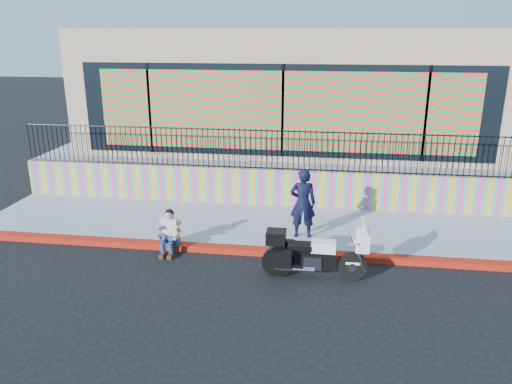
# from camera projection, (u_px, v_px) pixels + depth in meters

# --- Properties ---
(ground) EXTENTS (90.00, 90.00, 0.00)m
(ground) POSITION_uv_depth(u_px,v_px,m) (265.00, 254.00, 12.11)
(ground) COLOR black
(ground) RESTS_ON ground
(red_curb) EXTENTS (16.00, 0.30, 0.15)m
(red_curb) POSITION_uv_depth(u_px,v_px,m) (265.00, 252.00, 12.09)
(red_curb) COLOR #A6170B
(red_curb) RESTS_ON ground
(sidewalk) EXTENTS (16.00, 3.00, 0.15)m
(sidewalk) POSITION_uv_depth(u_px,v_px,m) (273.00, 226.00, 13.64)
(sidewalk) COLOR #959BB3
(sidewalk) RESTS_ON ground
(mural_wall) EXTENTS (16.00, 0.20, 1.10)m
(mural_wall) POSITION_uv_depth(u_px,v_px,m) (279.00, 187.00, 14.95)
(mural_wall) COLOR #F13F91
(mural_wall) RESTS_ON sidewalk
(metal_fence) EXTENTS (15.80, 0.04, 1.20)m
(metal_fence) POSITION_uv_depth(u_px,v_px,m) (279.00, 150.00, 14.60)
(metal_fence) COLOR black
(metal_fence) RESTS_ON mural_wall
(elevated_platform) EXTENTS (16.00, 10.00, 1.25)m
(elevated_platform) POSITION_uv_depth(u_px,v_px,m) (292.00, 151.00, 19.78)
(elevated_platform) COLOR #959BB3
(elevated_platform) RESTS_ON ground
(storefront_building) EXTENTS (14.00, 8.06, 4.00)m
(storefront_building) POSITION_uv_depth(u_px,v_px,m) (293.00, 85.00, 18.77)
(storefront_building) COLOR tan
(storefront_building) RESTS_ON elevated_platform
(police_motorcycle) EXTENTS (2.25, 0.74, 1.40)m
(police_motorcycle) POSITION_uv_depth(u_px,v_px,m) (313.00, 252.00, 10.83)
(police_motorcycle) COLOR black
(police_motorcycle) RESTS_ON ground
(police_officer) EXTENTS (0.68, 0.48, 1.80)m
(police_officer) POSITION_uv_depth(u_px,v_px,m) (303.00, 203.00, 12.52)
(police_officer) COLOR black
(police_officer) RESTS_ON sidewalk
(seated_man) EXTENTS (0.54, 0.71, 1.06)m
(seated_man) POSITION_uv_depth(u_px,v_px,m) (169.00, 236.00, 12.05)
(seated_man) COLOR navy
(seated_man) RESTS_ON ground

